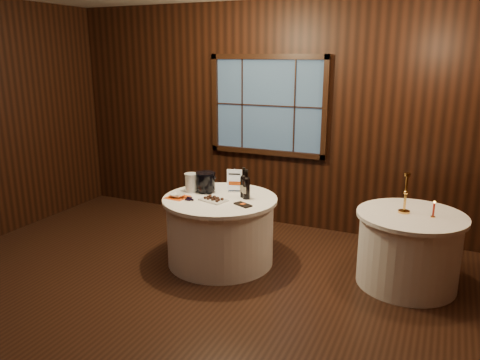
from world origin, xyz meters
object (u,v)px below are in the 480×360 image
at_px(side_table, 408,249).
at_px(chocolate_box, 243,205).
at_px(cracker_bowl, 177,195).
at_px(red_candle, 434,211).
at_px(port_bottle_right, 246,186).
at_px(main_table, 220,230).
at_px(port_bottle_left, 244,184).
at_px(sign_stand, 234,184).
at_px(brass_candlestick, 405,198).
at_px(grape_bunch, 189,199).
at_px(chocolate_plate, 213,199).
at_px(glass_pitcher, 191,183).
at_px(ice_bucket, 206,182).

bearing_deg(side_table, chocolate_box, -164.85).
distance_m(cracker_bowl, red_candle, 2.67).
height_order(side_table, port_bottle_right, port_bottle_right).
xyz_separation_m(main_table, port_bottle_left, (0.23, 0.13, 0.53)).
bearing_deg(port_bottle_left, sign_stand, 146.64).
distance_m(brass_candlestick, red_candle, 0.29).
relative_size(grape_bunch, brass_candlestick, 0.39).
distance_m(chocolate_box, cracker_bowl, 0.79).
height_order(port_bottle_right, chocolate_plate, port_bottle_right).
height_order(sign_stand, cracker_bowl, sign_stand).
bearing_deg(side_table, main_table, -171.47).
distance_m(side_table, brass_candlestick, 0.54).
distance_m(main_table, brass_candlestick, 2.02).
xyz_separation_m(sign_stand, port_bottle_right, (0.23, -0.19, 0.05)).
distance_m(sign_stand, chocolate_box, 0.52).
xyz_separation_m(chocolate_plate, red_candle, (2.21, 0.41, 0.05)).
relative_size(port_bottle_right, cracker_bowl, 2.01).
bearing_deg(port_bottle_right, brass_candlestick, 25.56).
relative_size(main_table, grape_bunch, 7.99).
bearing_deg(main_table, sign_stand, 79.08).
xyz_separation_m(main_table, chocolate_box, (0.35, -0.15, 0.39)).
height_order(chocolate_box, red_candle, red_candle).
xyz_separation_m(chocolate_plate, cracker_bowl, (-0.43, -0.05, 0.01)).
xyz_separation_m(port_bottle_right, grape_bunch, (-0.55, -0.31, -0.12)).
bearing_deg(side_table, red_candle, -7.36).
relative_size(sign_stand, brass_candlestick, 0.67).
relative_size(port_bottle_left, grape_bunch, 2.11).
distance_m(port_bottle_left, glass_pitcher, 0.64).
height_order(sign_stand, ice_bucket, sign_stand).
distance_m(side_table, chocolate_plate, 2.10).
bearing_deg(main_table, ice_bucket, 153.10).
bearing_deg(side_table, glass_pitcher, -174.53).
relative_size(ice_bucket, red_candle, 1.40).
distance_m(port_bottle_left, cracker_bowl, 0.75).
xyz_separation_m(port_bottle_right, red_candle, (1.91, 0.19, -0.08)).
height_order(main_table, glass_pitcher, glass_pitcher).
relative_size(sign_stand, chocolate_box, 1.42).
xyz_separation_m(ice_bucket, chocolate_box, (0.59, -0.27, -0.12)).
height_order(ice_bucket, chocolate_plate, ice_bucket).
distance_m(sign_stand, red_candle, 2.14).
relative_size(grape_bunch, cracker_bowl, 0.97).
height_order(sign_stand, red_candle, sign_stand).
xyz_separation_m(port_bottle_right, chocolate_plate, (-0.30, -0.22, -0.13)).
bearing_deg(main_table, cracker_bowl, -157.30).
distance_m(main_table, port_bottle_left, 0.59).
distance_m(port_bottle_right, ice_bucket, 0.53).
distance_m(port_bottle_left, port_bottle_right, 0.07).
bearing_deg(brass_candlestick, chocolate_plate, -167.21).
distance_m(port_bottle_right, brass_candlestick, 1.65).
bearing_deg(glass_pitcher, side_table, 12.94).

